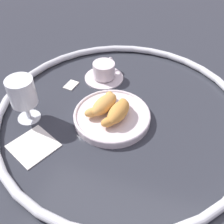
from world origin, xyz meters
TOP-DOWN VIEW (x-y plane):
  - ground_plane at (0.00, 0.00)m, footprint 2.20×2.20m
  - table_chrome_rim at (0.00, 0.00)m, footprint 0.76×0.76m
  - pastry_plate at (-0.03, 0.02)m, footprint 0.23×0.23m
  - croissant_large at (-0.04, -0.00)m, footprint 0.14×0.08m
  - croissant_small at (-0.02, 0.05)m, footprint 0.13×0.09m
  - coffee_cup_near at (0.16, 0.12)m, footprint 0.14×0.14m
  - juice_glass_left at (-0.11, 0.26)m, footprint 0.08×0.08m
  - sugar_packet at (0.08, 0.21)m, footprint 0.05×0.04m
  - folded_napkin at (-0.20, 0.19)m, footprint 0.15×0.15m

SIDE VIEW (x-z plane):
  - ground_plane at x=0.00m, z-range 0.00..0.00m
  - folded_napkin at x=-0.20m, z-range 0.00..0.01m
  - sugar_packet at x=0.08m, z-range 0.00..0.01m
  - table_chrome_rim at x=0.00m, z-range 0.00..0.02m
  - pastry_plate at x=-0.03m, z-range 0.00..0.03m
  - coffee_cup_near at x=0.16m, z-range 0.00..0.06m
  - croissant_large at x=-0.04m, z-range 0.02..0.06m
  - croissant_small at x=-0.02m, z-range 0.02..0.06m
  - juice_glass_left at x=-0.11m, z-range 0.02..0.16m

